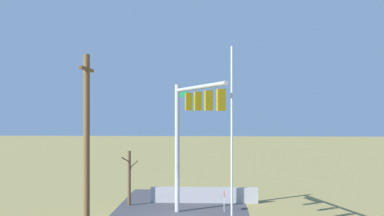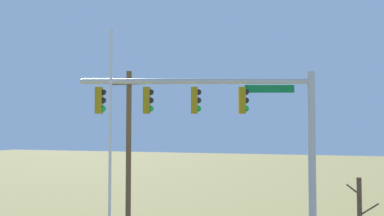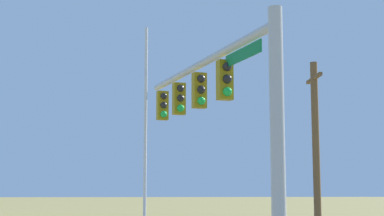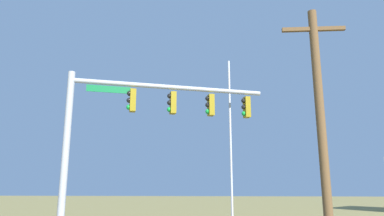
% 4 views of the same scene
% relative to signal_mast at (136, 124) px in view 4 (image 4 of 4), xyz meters
% --- Properties ---
extents(signal_mast, '(8.08, 2.91, 7.54)m').
position_rel_signal_mast_xyz_m(signal_mast, '(0.00, 0.00, 0.00)').
color(signal_mast, '#B2B5BA').
rests_on(signal_mast, ground_plane).
extents(flagpole, '(0.10, 0.10, 8.93)m').
position_rel_signal_mast_xyz_m(flagpole, '(-3.99, -2.11, -1.05)').
color(flagpole, silver).
rests_on(flagpole, ground_plane).
extents(utility_pole, '(1.90, 0.26, 8.31)m').
position_rel_signal_mast_xyz_m(utility_pole, '(-6.35, 3.88, -1.19)').
color(utility_pole, brown).
rests_on(utility_pole, ground_plane).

